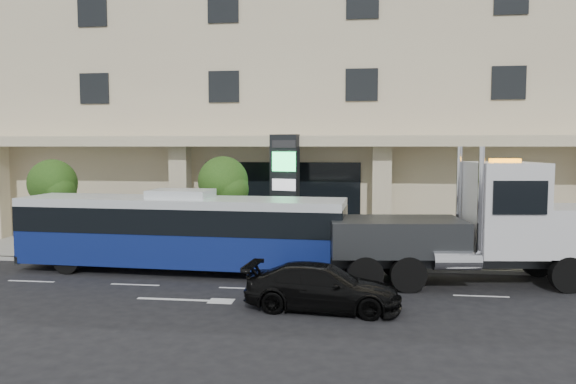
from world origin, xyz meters
name	(u,v)px	position (x,y,z in m)	size (l,w,h in m)	color
ground	(253,278)	(0.00, 0.00, 0.00)	(120.00, 120.00, 0.00)	black
sidewalk	(273,252)	(0.00, 5.00, 0.07)	(120.00, 6.00, 0.15)	gray
curb	(262,265)	(0.00, 2.00, 0.07)	(120.00, 0.30, 0.15)	gray
convention_center	(298,67)	(0.00, 15.42, 9.97)	(60.00, 17.60, 20.00)	#C7B495
tree_left	(53,187)	(-9.97, 3.59, 3.11)	(2.27, 2.20, 4.22)	#422B19
tree_mid	(224,185)	(-1.97, 3.59, 3.26)	(2.28, 2.20, 4.38)	#422B19
tree_right	(495,193)	(9.53, 3.59, 3.04)	(2.10, 2.00, 4.04)	#422B19
city_bus	(181,230)	(-2.99, 0.78, 1.66)	(12.98, 3.30, 3.26)	black
tow_truck	(476,228)	(8.11, 0.21, 2.04)	(10.94, 3.77, 4.95)	#2D3033
black_sedan	(323,287)	(2.88, -3.65, 0.69)	(1.93, 4.75, 1.38)	black
signage_pylon	(285,191)	(0.48, 5.41, 2.88)	(1.41, 0.84, 5.36)	black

